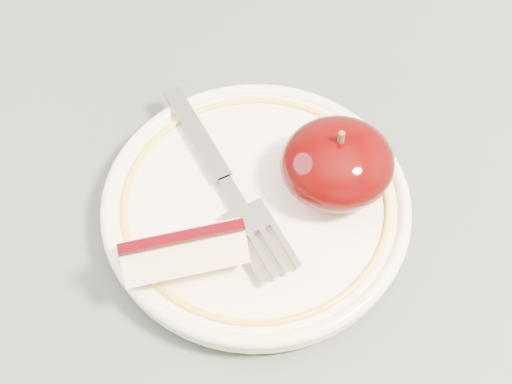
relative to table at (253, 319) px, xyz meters
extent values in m
cylinder|color=brown|center=(0.40, 0.40, -0.31)|extent=(0.05, 0.05, 0.71)
cube|color=#415049|center=(0.00, 0.00, 0.07)|extent=(0.90, 0.90, 0.04)
cylinder|color=#F6E8CE|center=(0.01, 0.03, 0.09)|extent=(0.11, 0.11, 0.01)
cylinder|color=#F6E8CE|center=(0.01, 0.03, 0.10)|extent=(0.19, 0.19, 0.01)
torus|color=#F6E8CE|center=(0.01, 0.03, 0.10)|extent=(0.20, 0.20, 0.01)
torus|color=gold|center=(0.01, 0.03, 0.11)|extent=(0.17, 0.17, 0.00)
ellipsoid|color=black|center=(0.06, 0.03, 0.13)|extent=(0.07, 0.07, 0.04)
cylinder|color=#472D19|center=(0.06, 0.03, 0.15)|extent=(0.00, 0.00, 0.01)
cube|color=beige|center=(-0.04, 0.00, 0.12)|extent=(0.07, 0.03, 0.03)
cube|color=#300106|center=(-0.04, 0.00, 0.14)|extent=(0.07, 0.01, 0.00)
cube|color=#94979D|center=(-0.02, 0.09, 0.11)|extent=(0.03, 0.08, 0.00)
cube|color=#94979D|center=(0.00, 0.04, 0.11)|extent=(0.01, 0.03, 0.00)
cube|color=#94979D|center=(0.00, 0.02, 0.11)|extent=(0.03, 0.03, 0.00)
cube|color=#94979D|center=(0.02, -0.01, 0.11)|extent=(0.01, 0.03, 0.00)
cube|color=#94979D|center=(0.01, -0.01, 0.11)|extent=(0.01, 0.03, 0.00)
cube|color=#94979D|center=(0.00, -0.01, 0.11)|extent=(0.01, 0.03, 0.00)
cube|color=#94979D|center=(0.00, -0.01, 0.11)|extent=(0.01, 0.03, 0.00)
camera|label=1|loc=(-0.05, -0.21, 0.48)|focal=50.00mm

